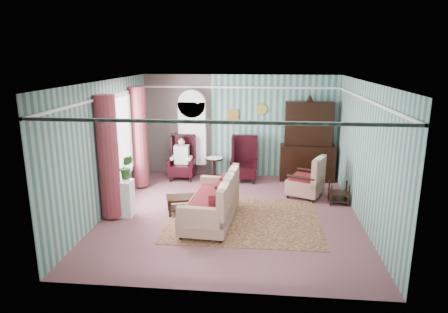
# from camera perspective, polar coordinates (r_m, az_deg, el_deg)

# --- Properties ---
(floor) EXTENTS (6.00, 6.00, 0.00)m
(floor) POSITION_cam_1_polar(r_m,az_deg,el_deg) (8.93, 1.04, -8.23)
(floor) COLOR #7F4A50
(floor) RESTS_ON ground
(room_shell) EXTENTS (5.53, 6.02, 2.91)m
(room_shell) POSITION_cam_1_polar(r_m,az_deg,el_deg) (8.62, -2.91, 4.82)
(room_shell) COLOR #3C6D67
(room_shell) RESTS_ON ground
(bookcase) EXTENTS (0.80, 0.28, 2.24)m
(bookcase) POSITION_cam_1_polar(r_m,az_deg,el_deg) (11.48, -4.50, 2.68)
(bookcase) COLOR silver
(bookcase) RESTS_ON floor
(dresser_hutch) EXTENTS (1.50, 0.56, 2.36)m
(dresser_hutch) POSITION_cam_1_polar(r_m,az_deg,el_deg) (11.24, 11.93, 2.48)
(dresser_hutch) COLOR black
(dresser_hutch) RESTS_ON floor
(wingback_left) EXTENTS (0.76, 0.80, 1.25)m
(wingback_left) POSITION_cam_1_polar(r_m,az_deg,el_deg) (11.27, -6.05, -0.17)
(wingback_left) COLOR black
(wingback_left) RESTS_ON floor
(wingback_right) EXTENTS (0.76, 0.80, 1.25)m
(wingback_right) POSITION_cam_1_polar(r_m,az_deg,el_deg) (11.05, 2.87, -0.39)
(wingback_right) COLOR black
(wingback_right) RESTS_ON floor
(seated_woman) EXTENTS (0.44, 0.40, 1.18)m
(seated_woman) POSITION_cam_1_polar(r_m,az_deg,el_deg) (11.27, -6.05, -0.34)
(seated_woman) COLOR silver
(seated_woman) RESTS_ON floor
(round_side_table) EXTENTS (0.50, 0.50, 0.60)m
(round_side_table) POSITION_cam_1_polar(r_m,az_deg,el_deg) (11.35, -1.40, -1.68)
(round_side_table) COLOR black
(round_side_table) RESTS_ON floor
(nest_table) EXTENTS (0.45, 0.38, 0.54)m
(nest_table) POSITION_cam_1_polar(r_m,az_deg,el_deg) (9.82, 16.06, -5.01)
(nest_table) COLOR black
(nest_table) RESTS_ON floor
(plant_stand) EXTENTS (0.55, 0.35, 0.80)m
(plant_stand) POSITION_cam_1_polar(r_m,az_deg,el_deg) (9.02, -14.57, -5.77)
(plant_stand) COLOR silver
(plant_stand) RESTS_ON floor
(rug) EXTENTS (3.20, 2.60, 0.01)m
(rug) POSITION_cam_1_polar(r_m,az_deg,el_deg) (8.64, 2.89, -9.02)
(rug) COLOR #46171D
(rug) RESTS_ON floor
(sofa) EXTENTS (1.22, 2.17, 1.11)m
(sofa) POSITION_cam_1_polar(r_m,az_deg,el_deg) (8.34, -1.95, -5.81)
(sofa) COLOR #C2B996
(sofa) RESTS_ON floor
(floral_armchair) EXTENTS (1.09, 1.11, 1.02)m
(floral_armchair) POSITION_cam_1_polar(r_m,az_deg,el_deg) (10.04, 11.56, -2.88)
(floral_armchair) COLOR #C0BA95
(floral_armchair) RESTS_ON floor
(coffee_table) EXTENTS (1.05, 0.73, 0.38)m
(coffee_table) POSITION_cam_1_polar(r_m,az_deg,el_deg) (9.01, -5.11, -6.81)
(coffee_table) COLOR black
(coffee_table) RESTS_ON floor
(potted_plant_a) EXTENTS (0.42, 0.39, 0.38)m
(potted_plant_a) POSITION_cam_1_polar(r_m,az_deg,el_deg) (8.81, -15.38, -2.28)
(potted_plant_a) COLOR #1D4D18
(potted_plant_a) RESTS_ON plant_stand
(potted_plant_b) EXTENTS (0.34, 0.30, 0.53)m
(potted_plant_b) POSITION_cam_1_polar(r_m,az_deg,el_deg) (8.91, -13.79, -1.47)
(potted_plant_b) COLOR #27581B
(potted_plant_b) RESTS_ON plant_stand
(potted_plant_c) EXTENTS (0.24, 0.24, 0.41)m
(potted_plant_c) POSITION_cam_1_polar(r_m,az_deg,el_deg) (8.98, -15.32, -1.86)
(potted_plant_c) COLOR #184C1A
(potted_plant_c) RESTS_ON plant_stand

